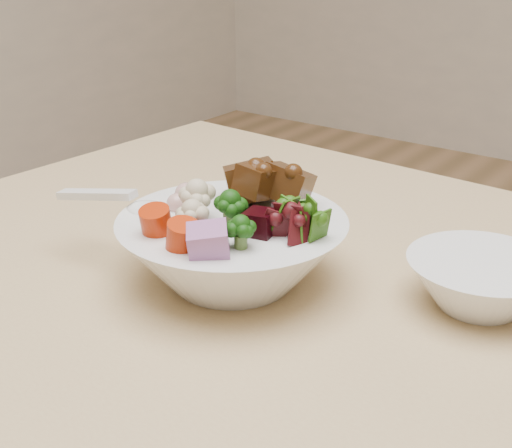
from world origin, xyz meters
name	(u,v)px	position (x,y,z in m)	size (l,w,h in m)	color
food_bowl	(235,246)	(-0.15, -0.02, 0.82)	(0.23, 0.23, 0.12)	white
soup_spoon	(135,207)	(-0.25, -0.05, 0.85)	(0.14, 0.05, 0.03)	white
side_bowl	(481,283)	(0.07, 0.08, 0.80)	(0.14, 0.14, 0.05)	white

